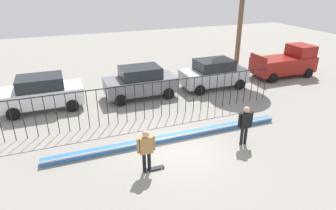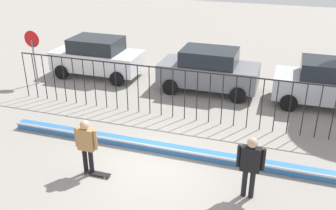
# 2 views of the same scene
# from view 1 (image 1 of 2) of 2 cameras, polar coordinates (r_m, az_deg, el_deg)

# --- Properties ---
(ground_plane) EXTENTS (60.00, 60.00, 0.00)m
(ground_plane) POSITION_cam_1_polar(r_m,az_deg,el_deg) (12.64, 1.93, -8.68)
(ground_plane) COLOR gray
(bowl_coping_ledge) EXTENTS (11.00, 0.41, 0.27)m
(bowl_coping_ledge) POSITION_cam_1_polar(r_m,az_deg,el_deg) (13.26, 0.49, -6.40)
(bowl_coping_ledge) COLOR #2D6BB7
(bowl_coping_ledge) RESTS_ON ground
(perimeter_fence) EXTENTS (14.04, 0.04, 1.96)m
(perimeter_fence) POSITION_cam_1_polar(r_m,az_deg,el_deg) (14.89, -3.01, 1.68)
(perimeter_fence) COLOR black
(perimeter_fence) RESTS_ON ground
(skateboarder) EXTENTS (0.70, 0.26, 1.74)m
(skateboarder) POSITION_cam_1_polar(r_m,az_deg,el_deg) (10.83, -4.28, -8.29)
(skateboarder) COLOR black
(skateboarder) RESTS_ON ground
(skateboard) EXTENTS (0.80, 0.20, 0.07)m
(skateboard) POSITION_cam_1_polar(r_m,az_deg,el_deg) (11.43, -2.73, -12.28)
(skateboard) COLOR black
(skateboard) RESTS_ON ground
(camera_operator) EXTENTS (0.73, 0.27, 1.80)m
(camera_operator) POSITION_cam_1_polar(r_m,az_deg,el_deg) (12.94, 14.89, -3.25)
(camera_operator) COLOR black
(camera_operator) RESTS_ON ground
(parked_car_white) EXTENTS (4.30, 2.12, 1.90)m
(parked_car_white) POSITION_cam_1_polar(r_m,az_deg,el_deg) (17.44, -23.46, 2.26)
(parked_car_white) COLOR silver
(parked_car_white) RESTS_ON ground
(parked_car_gray) EXTENTS (4.30, 2.12, 1.90)m
(parked_car_gray) POSITION_cam_1_polar(r_m,az_deg,el_deg) (17.77, -5.41, 4.55)
(parked_car_gray) COLOR slate
(parked_car_gray) RESTS_ON ground
(parked_car_silver) EXTENTS (4.30, 2.12, 1.90)m
(parked_car_silver) POSITION_cam_1_polar(r_m,az_deg,el_deg) (19.50, 8.90, 6.11)
(parked_car_silver) COLOR #B7BABF
(parked_car_silver) RESTS_ON ground
(pickup_truck) EXTENTS (4.70, 2.12, 2.24)m
(pickup_truck) POSITION_cam_1_polar(r_m,az_deg,el_deg) (23.32, 22.10, 7.73)
(pickup_truck) COLOR maroon
(pickup_truck) RESTS_ON ground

